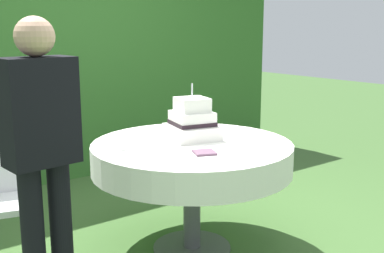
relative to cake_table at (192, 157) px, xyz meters
The scene contains 9 objects.
ground_plane 0.67m from the cake_table, ahead, with size 20.00×20.00×0.00m, color #3D602D.
foliage_hedge 2.28m from the cake_table, 90.00° to the left, with size 5.37×0.41×2.47m, color #336628.
cake_table is the anchor object (origin of this frame).
wedding_cake 0.25m from the cake_table, 51.73° to the left, with size 0.39×0.39×0.39m.
serving_plate_near 0.52m from the cake_table, 21.84° to the right, with size 0.13×0.13×0.01m, color white.
serving_plate_far 0.53m from the cake_table, 138.85° to the left, with size 0.15×0.15×0.01m, color white.
serving_plate_left 0.48m from the cake_table, 164.04° to the left, with size 0.11×0.11×0.01m, color white.
napkin_stack 0.31m from the cake_table, 111.93° to the right, with size 0.13×0.13×0.01m, color #6B4C60.
standing_person 1.12m from the cake_table, behind, with size 0.38×0.23×1.60m.
Camera 1 is at (-1.92, -2.53, 1.55)m, focal length 45.19 mm.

